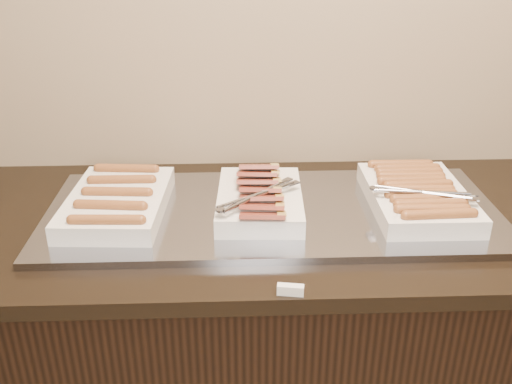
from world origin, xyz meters
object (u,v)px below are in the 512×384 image
at_px(counter, 265,346).
at_px(dish_right, 418,195).
at_px(warming_tray, 273,212).
at_px(dish_center, 260,198).
at_px(dish_left, 117,202).

relative_size(counter, dish_right, 5.49).
distance_m(counter, warming_tray, 0.46).
distance_m(dish_center, dish_right, 0.42).
height_order(warming_tray, dish_center, dish_center).
bearing_deg(warming_tray, dish_center, -172.47).
bearing_deg(dish_right, dish_center, -179.55).
relative_size(counter, dish_center, 5.84).
xyz_separation_m(warming_tray, dish_left, (-0.41, 0.00, 0.04)).
distance_m(warming_tray, dish_center, 0.06).
bearing_deg(counter, dish_left, 180.00).
distance_m(dish_left, dish_center, 0.37).
distance_m(counter, dish_left, 0.63).
bearing_deg(counter, warming_tray, 0.00).
relative_size(dish_left, dish_center, 1.08).
bearing_deg(dish_left, warming_tray, 3.12).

